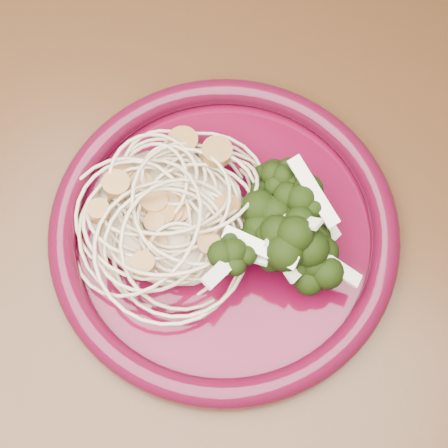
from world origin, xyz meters
TOP-DOWN VIEW (x-y plane):
  - dining_table at (0.00, 0.00)m, footprint 1.20×0.80m
  - dinner_plate at (-0.01, -0.05)m, footprint 0.34×0.34m
  - spaghetti_pile at (-0.05, -0.07)m, footprint 0.16×0.14m
  - scallop_cluster at (-0.05, -0.07)m, footprint 0.14×0.14m
  - broccoli_pile at (0.05, -0.04)m, footprint 0.12×0.16m
  - onion_garnish at (0.05, -0.04)m, footprint 0.08×0.11m

SIDE VIEW (x-z plane):
  - dining_table at x=0.00m, z-range 0.28..1.03m
  - dinner_plate at x=-0.01m, z-range 0.75..0.77m
  - spaghetti_pile at x=-0.05m, z-range 0.76..0.79m
  - broccoli_pile at x=0.05m, z-range 0.76..0.81m
  - scallop_cluster at x=-0.05m, z-range 0.79..0.82m
  - onion_garnish at x=0.05m, z-range 0.79..0.84m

